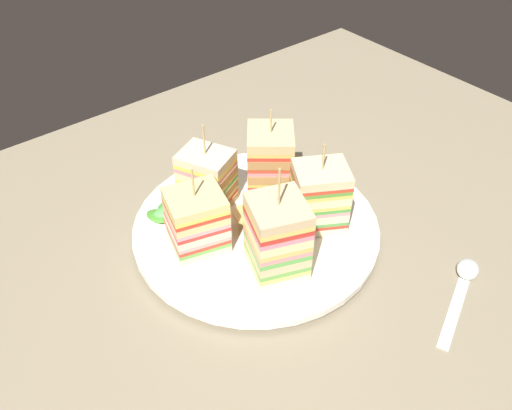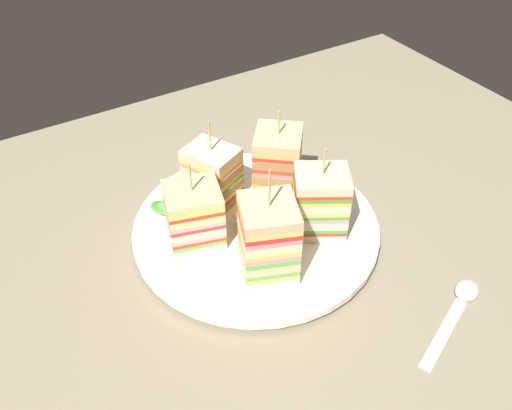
{
  "view_description": "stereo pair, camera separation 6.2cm",
  "coord_description": "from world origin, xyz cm",
  "px_view_note": "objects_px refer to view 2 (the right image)",
  "views": [
    {
      "loc": [
        29.63,
        36.77,
        45.46
      ],
      "look_at": [
        0.0,
        0.0,
        4.7
      ],
      "focal_mm": 37.72,
      "sensor_mm": 36.0,
      "label": 1
    },
    {
      "loc": [
        24.53,
        40.35,
        45.46
      ],
      "look_at": [
        0.0,
        0.0,
        4.7
      ],
      "focal_mm": 37.72,
      "sensor_mm": 36.0,
      "label": 2
    }
  ],
  "objects_px": {
    "sandwich_wedge_1": "(195,215)",
    "chip_pile": "(258,221)",
    "sandwich_wedge_2": "(268,239)",
    "spoon": "(461,302)",
    "plate": "(256,228)",
    "sandwich_wedge_3": "(320,202)",
    "sandwich_wedge_4": "(277,162)",
    "sandwich_wedge_0": "(213,175)"
  },
  "relations": [
    {
      "from": "chip_pile",
      "to": "sandwich_wedge_3",
      "type": "bearing_deg",
      "value": 149.82
    },
    {
      "from": "sandwich_wedge_4",
      "to": "chip_pile",
      "type": "relative_size",
      "value": 1.62
    },
    {
      "from": "plate",
      "to": "chip_pile",
      "type": "bearing_deg",
      "value": 71.2
    },
    {
      "from": "sandwich_wedge_1",
      "to": "spoon",
      "type": "height_order",
      "value": "sandwich_wedge_1"
    },
    {
      "from": "sandwich_wedge_0",
      "to": "sandwich_wedge_2",
      "type": "height_order",
      "value": "sandwich_wedge_2"
    },
    {
      "from": "sandwich_wedge_2",
      "to": "spoon",
      "type": "relative_size",
      "value": 1.05
    },
    {
      "from": "sandwich_wedge_3",
      "to": "sandwich_wedge_1",
      "type": "bearing_deg",
      "value": 5.58
    },
    {
      "from": "sandwich_wedge_2",
      "to": "sandwich_wedge_4",
      "type": "distance_m",
      "value": 0.14
    },
    {
      "from": "spoon",
      "to": "sandwich_wedge_2",
      "type": "bearing_deg",
      "value": 115.9
    },
    {
      "from": "plate",
      "to": "sandwich_wedge_0",
      "type": "distance_m",
      "value": 0.08
    },
    {
      "from": "sandwich_wedge_1",
      "to": "sandwich_wedge_4",
      "type": "height_order",
      "value": "sandwich_wedge_4"
    },
    {
      "from": "spoon",
      "to": "sandwich_wedge_1",
      "type": "bearing_deg",
      "value": 109.38
    },
    {
      "from": "plate",
      "to": "sandwich_wedge_1",
      "type": "height_order",
      "value": "sandwich_wedge_1"
    },
    {
      "from": "plate",
      "to": "sandwich_wedge_3",
      "type": "bearing_deg",
      "value": 143.2
    },
    {
      "from": "sandwich_wedge_1",
      "to": "chip_pile",
      "type": "height_order",
      "value": "sandwich_wedge_1"
    },
    {
      "from": "sandwich_wedge_1",
      "to": "plate",
      "type": "bearing_deg",
      "value": 3.08
    },
    {
      "from": "plate",
      "to": "sandwich_wedge_3",
      "type": "height_order",
      "value": "sandwich_wedge_3"
    },
    {
      "from": "plate",
      "to": "sandwich_wedge_0",
      "type": "bearing_deg",
      "value": -74.33
    },
    {
      "from": "sandwich_wedge_2",
      "to": "sandwich_wedge_4",
      "type": "bearing_deg",
      "value": -15.72
    },
    {
      "from": "plate",
      "to": "sandwich_wedge_2",
      "type": "height_order",
      "value": "sandwich_wedge_2"
    },
    {
      "from": "sandwich_wedge_2",
      "to": "sandwich_wedge_4",
      "type": "height_order",
      "value": "sandwich_wedge_2"
    },
    {
      "from": "plate",
      "to": "sandwich_wedge_4",
      "type": "distance_m",
      "value": 0.09
    },
    {
      "from": "sandwich_wedge_1",
      "to": "spoon",
      "type": "bearing_deg",
      "value": -31.76
    },
    {
      "from": "sandwich_wedge_1",
      "to": "sandwich_wedge_2",
      "type": "height_order",
      "value": "sandwich_wedge_2"
    },
    {
      "from": "plate",
      "to": "sandwich_wedge_4",
      "type": "xyz_separation_m",
      "value": [
        -0.06,
        -0.04,
        0.05
      ]
    },
    {
      "from": "plate",
      "to": "sandwich_wedge_2",
      "type": "relative_size",
      "value": 2.17
    },
    {
      "from": "sandwich_wedge_3",
      "to": "sandwich_wedge_4",
      "type": "relative_size",
      "value": 0.99
    },
    {
      "from": "sandwich_wedge_3",
      "to": "sandwich_wedge_0",
      "type": "bearing_deg",
      "value": -25.18
    },
    {
      "from": "sandwich_wedge_0",
      "to": "chip_pile",
      "type": "distance_m",
      "value": 0.08
    },
    {
      "from": "sandwich_wedge_2",
      "to": "chip_pile",
      "type": "bearing_deg",
      "value": -0.22
    },
    {
      "from": "chip_pile",
      "to": "spoon",
      "type": "xyz_separation_m",
      "value": [
        -0.13,
        0.2,
        -0.02
      ]
    },
    {
      "from": "sandwich_wedge_4",
      "to": "chip_pile",
      "type": "height_order",
      "value": "sandwich_wedge_4"
    },
    {
      "from": "sandwich_wedge_4",
      "to": "chip_pile",
      "type": "bearing_deg",
      "value": -10.25
    },
    {
      "from": "sandwich_wedge_2",
      "to": "sandwich_wedge_0",
      "type": "bearing_deg",
      "value": 18.52
    },
    {
      "from": "chip_pile",
      "to": "sandwich_wedge_0",
      "type": "bearing_deg",
      "value": -77.8
    },
    {
      "from": "sandwich_wedge_3",
      "to": "spoon",
      "type": "relative_size",
      "value": 0.88
    },
    {
      "from": "sandwich_wedge_0",
      "to": "sandwich_wedge_3",
      "type": "xyz_separation_m",
      "value": [
        -0.08,
        0.11,
        0.0
      ]
    },
    {
      "from": "sandwich_wedge_4",
      "to": "spoon",
      "type": "relative_size",
      "value": 0.89
    },
    {
      "from": "chip_pile",
      "to": "spoon",
      "type": "bearing_deg",
      "value": 124.1
    },
    {
      "from": "sandwich_wedge_2",
      "to": "spoon",
      "type": "bearing_deg",
      "value": -109.85
    },
    {
      "from": "spoon",
      "to": "chip_pile",
      "type": "bearing_deg",
      "value": 101.13
    },
    {
      "from": "sandwich_wedge_0",
      "to": "sandwich_wedge_4",
      "type": "height_order",
      "value": "sandwich_wedge_4"
    }
  ]
}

